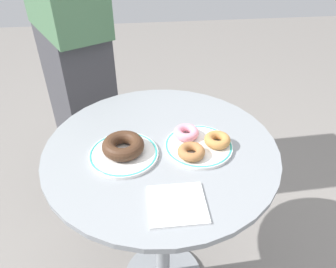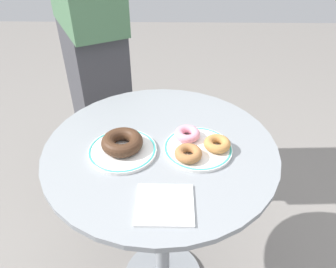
% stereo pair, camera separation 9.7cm
% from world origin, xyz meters
% --- Properties ---
extents(cafe_table, '(0.71, 0.71, 0.75)m').
position_xyz_m(cafe_table, '(0.00, 0.00, 0.54)').
color(cafe_table, gray).
rests_on(cafe_table, ground).
extents(plate_left, '(0.20, 0.20, 0.01)m').
position_xyz_m(plate_left, '(-0.11, -0.03, 0.76)').
color(plate_left, white).
rests_on(plate_left, cafe_table).
extents(plate_right, '(0.20, 0.20, 0.01)m').
position_xyz_m(plate_right, '(0.11, -0.02, 0.76)').
color(plate_right, white).
rests_on(plate_right, cafe_table).
extents(donut_chocolate, '(0.14, 0.14, 0.04)m').
position_xyz_m(donut_chocolate, '(-0.11, -0.02, 0.78)').
color(donut_chocolate, '#422819').
rests_on(donut_chocolate, plate_left).
extents(donut_old_fashioned, '(0.10, 0.10, 0.03)m').
position_xyz_m(donut_old_fashioned, '(0.17, -0.02, 0.78)').
color(donut_old_fashioned, '#BC7F42').
rests_on(donut_old_fashioned, plate_right).
extents(donut_pink_frosted, '(0.10, 0.10, 0.03)m').
position_xyz_m(donut_pink_frosted, '(0.08, 0.03, 0.78)').
color(donut_pink_frosted, pink).
rests_on(donut_pink_frosted, plate_right).
extents(donut_cinnamon, '(0.09, 0.09, 0.03)m').
position_xyz_m(donut_cinnamon, '(0.08, -0.06, 0.78)').
color(donut_cinnamon, '#A36B3D').
rests_on(donut_cinnamon, plate_right).
extents(paper_napkin, '(0.14, 0.13, 0.01)m').
position_xyz_m(paper_napkin, '(0.02, -0.23, 0.76)').
color(paper_napkin, white).
rests_on(paper_napkin, cafe_table).
extents(person_figure, '(0.39, 0.48, 1.68)m').
position_xyz_m(person_figure, '(-0.33, 0.63, 0.82)').
color(person_figure, '#3D3D42').
rests_on(person_figure, ground).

